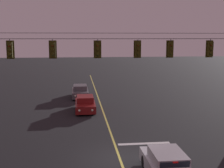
# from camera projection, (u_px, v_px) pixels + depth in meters

# --- Properties ---
(ground_plane) EXTENTS (180.00, 180.00, 0.00)m
(ground_plane) POSITION_uv_depth(u_px,v_px,m) (120.00, 159.00, 17.09)
(ground_plane) COLOR black
(lane_centre_stripe) EXTENTS (0.14, 60.00, 0.01)m
(lane_centre_stripe) POSITION_uv_depth(u_px,v_px,m) (105.00, 118.00, 25.92)
(lane_centre_stripe) COLOR #D1C64C
(lane_centre_stripe) RESTS_ON ground
(stop_bar_paint) EXTENTS (3.40, 0.36, 0.01)m
(stop_bar_paint) POSITION_uv_depth(u_px,v_px,m) (144.00, 144.00, 19.65)
(stop_bar_paint) COLOR silver
(stop_bar_paint) RESTS_ON ground
(signal_span_assembly) EXTENTS (19.18, 0.32, 8.10)m
(signal_span_assembly) POSITION_uv_depth(u_px,v_px,m) (114.00, 78.00, 19.39)
(signal_span_assembly) COLOR #38281C
(signal_span_assembly) RESTS_ON ground
(traffic_light_leftmost) EXTENTS (0.48, 0.41, 1.22)m
(traffic_light_leftmost) POSITION_uv_depth(u_px,v_px,m) (10.00, 50.00, 18.38)
(traffic_light_leftmost) COLOR black
(traffic_light_left_inner) EXTENTS (0.48, 0.41, 1.22)m
(traffic_light_left_inner) POSITION_uv_depth(u_px,v_px,m) (53.00, 50.00, 18.66)
(traffic_light_left_inner) COLOR black
(traffic_light_centre) EXTENTS (0.48, 0.41, 1.22)m
(traffic_light_centre) POSITION_uv_depth(u_px,v_px,m) (98.00, 49.00, 18.97)
(traffic_light_centre) COLOR black
(traffic_light_right_inner) EXTENTS (0.48, 0.41, 1.22)m
(traffic_light_right_inner) POSITION_uv_depth(u_px,v_px,m) (138.00, 49.00, 19.26)
(traffic_light_right_inner) COLOR black
(traffic_light_rightmost) EXTENTS (0.48, 0.41, 1.22)m
(traffic_light_rightmost) POSITION_uv_depth(u_px,v_px,m) (171.00, 49.00, 19.50)
(traffic_light_rightmost) COLOR black
(traffic_light_far_right) EXTENTS (0.48, 0.41, 1.22)m
(traffic_light_far_right) POSITION_uv_depth(u_px,v_px,m) (210.00, 49.00, 19.80)
(traffic_light_far_right) COLOR black
(car_waiting_near_lane) EXTENTS (1.80, 4.33, 1.39)m
(car_waiting_near_lane) POSITION_uv_depth(u_px,v_px,m) (167.00, 166.00, 14.72)
(car_waiting_near_lane) COLOR #A5A5AD
(car_waiting_near_lane) RESTS_ON ground
(car_oncoming_lead) EXTENTS (1.80, 4.42, 1.39)m
(car_oncoming_lead) POSITION_uv_depth(u_px,v_px,m) (85.00, 104.00, 28.34)
(car_oncoming_lead) COLOR maroon
(car_oncoming_lead) RESTS_ON ground
(car_oncoming_trailing) EXTENTS (1.80, 4.42, 1.39)m
(car_oncoming_trailing) POSITION_uv_depth(u_px,v_px,m) (80.00, 92.00, 34.85)
(car_oncoming_trailing) COLOR #4C4C51
(car_oncoming_trailing) RESTS_ON ground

